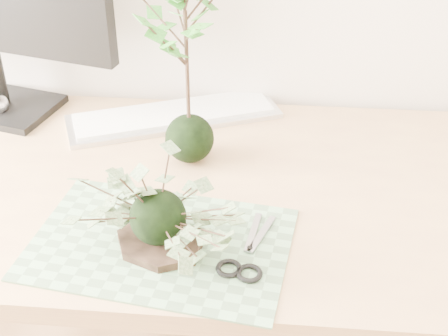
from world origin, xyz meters
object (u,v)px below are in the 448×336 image
Objects in this scene: desk at (183,218)px; keyboard at (174,115)px; ivy_kokedama at (156,195)px; maple_kokedama at (185,24)px.

desk is 0.28m from keyboard.
maple_kokedama is at bearing 87.36° from ivy_kokedama.
desk is at bearing -93.67° from maple_kokedama.
maple_kokedama is (0.01, 0.28, 0.18)m from ivy_kokedama.
keyboard is (-0.05, 0.45, -0.10)m from ivy_kokedama.
keyboard is at bearing 102.18° from desk.
desk is 3.16× the size of keyboard.
desk is 3.80× the size of maple_kokedama.
desk is 0.39m from maple_kokedama.
ivy_kokedama is (-0.01, -0.20, 0.20)m from desk.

